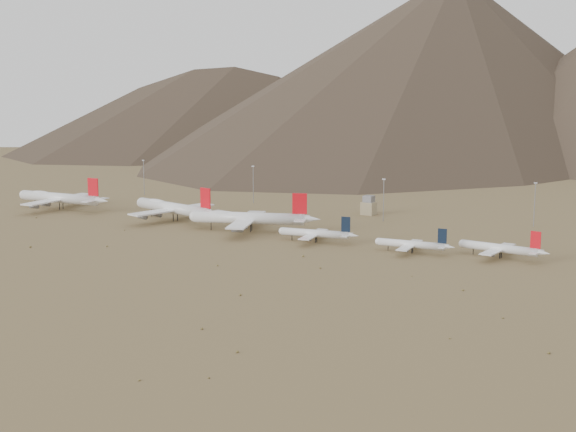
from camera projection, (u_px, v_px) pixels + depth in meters
The scene contains 13 objects.
ground at pixel (215, 243), 415.07m from camera, with size 3000.00×3000.00×0.00m, color olive.
widebody_west at pixel (60, 198), 520.08m from camera, with size 73.98×57.07×21.97m.
widebody_centre at pixel (174, 208), 477.56m from camera, with size 74.68×58.60×22.48m.
widebody_east at pixel (249, 218), 444.15m from camera, with size 70.77×56.67×22.15m.
narrowbody_a at pixel (317, 233), 414.99m from camera, with size 43.31×31.64×14.41m.
narrowbody_b at pixel (413, 244), 389.44m from camera, with size 39.90×28.87×13.19m.
narrowbody_c at pixel (502, 248), 377.91m from camera, with size 44.57×32.10×14.71m.
control_tower at pixel (369, 206), 499.75m from camera, with size 8.00×8.00×12.00m.
mast_far_west at pixel (144, 176), 584.25m from camera, with size 2.00×0.60×25.70m.
mast_west at pixel (253, 182), 545.09m from camera, with size 2.00×0.60×25.70m.
mast_centre at pixel (384, 198), 474.82m from camera, with size 2.00×0.60×25.70m.
mast_east at pixel (535, 202), 457.57m from camera, with size 2.00×0.60×25.70m.
desert_scrub at pixel (149, 275), 345.70m from camera, with size 428.43×180.51×0.90m.
Camera 1 is at (244.04, -327.67, 83.50)m, focal length 50.00 mm.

